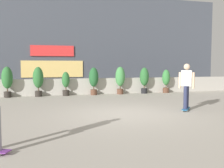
{
  "coord_description": "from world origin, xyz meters",
  "views": [
    {
      "loc": [
        -2.44,
        -7.92,
        1.63
      ],
      "look_at": [
        0.0,
        1.5,
        0.9
      ],
      "focal_mm": 39.6,
      "sensor_mm": 36.0,
      "label": 1
    }
  ],
  "objects_px": {
    "potted_plant_3": "(94,79)",
    "potted_plant_6": "(166,80)",
    "potted_plant_0": "(7,79)",
    "potted_plant_4": "(120,78)",
    "potted_plant_5": "(144,78)",
    "skater_foreground": "(186,85)",
    "potted_plant_1": "(38,79)",
    "potted_plant_2": "(66,83)"
  },
  "relations": [
    {
      "from": "potted_plant_0",
      "to": "potted_plant_4",
      "type": "bearing_deg",
      "value": -0.0
    },
    {
      "from": "potted_plant_1",
      "to": "potted_plant_3",
      "type": "relative_size",
      "value": 1.02
    },
    {
      "from": "potted_plant_2",
      "to": "skater_foreground",
      "type": "height_order",
      "value": "skater_foreground"
    },
    {
      "from": "potted_plant_2",
      "to": "potted_plant_4",
      "type": "distance_m",
      "value": 3.07
    },
    {
      "from": "potted_plant_6",
      "to": "potted_plant_3",
      "type": "bearing_deg",
      "value": 180.0
    },
    {
      "from": "potted_plant_1",
      "to": "potted_plant_4",
      "type": "distance_m",
      "value": 4.48
    },
    {
      "from": "potted_plant_1",
      "to": "potted_plant_6",
      "type": "xyz_separation_m",
      "value": [
        7.35,
        -0.0,
        -0.12
      ]
    },
    {
      "from": "potted_plant_0",
      "to": "potted_plant_5",
      "type": "height_order",
      "value": "potted_plant_0"
    },
    {
      "from": "potted_plant_1",
      "to": "potted_plant_6",
      "type": "height_order",
      "value": "potted_plant_1"
    },
    {
      "from": "potted_plant_3",
      "to": "potted_plant_6",
      "type": "height_order",
      "value": "potted_plant_3"
    },
    {
      "from": "potted_plant_0",
      "to": "potted_plant_6",
      "type": "height_order",
      "value": "potted_plant_0"
    },
    {
      "from": "potted_plant_2",
      "to": "potted_plant_1",
      "type": "bearing_deg",
      "value": 180.0
    },
    {
      "from": "potted_plant_3",
      "to": "potted_plant_5",
      "type": "distance_m",
      "value": 3.0
    },
    {
      "from": "skater_foreground",
      "to": "potted_plant_2",
      "type": "bearing_deg",
      "value": 125.37
    },
    {
      "from": "potted_plant_4",
      "to": "potted_plant_5",
      "type": "bearing_deg",
      "value": 0.0
    },
    {
      "from": "potted_plant_3",
      "to": "skater_foreground",
      "type": "distance_m",
      "value": 6.03
    },
    {
      "from": "potted_plant_0",
      "to": "potted_plant_3",
      "type": "distance_m",
      "value": 4.47
    },
    {
      "from": "potted_plant_0",
      "to": "skater_foreground",
      "type": "height_order",
      "value": "skater_foreground"
    },
    {
      "from": "skater_foreground",
      "to": "potted_plant_4",
      "type": "bearing_deg",
      "value": 98.92
    },
    {
      "from": "potted_plant_5",
      "to": "skater_foreground",
      "type": "bearing_deg",
      "value": -96.2
    },
    {
      "from": "potted_plant_1",
      "to": "skater_foreground",
      "type": "distance_m",
      "value": 7.7
    },
    {
      "from": "potted_plant_3",
      "to": "skater_foreground",
      "type": "xyz_separation_m",
      "value": [
        2.4,
        -5.53,
        0.05
      ]
    },
    {
      "from": "potted_plant_1",
      "to": "potted_plant_5",
      "type": "height_order",
      "value": "potted_plant_1"
    },
    {
      "from": "potted_plant_2",
      "to": "potted_plant_4",
      "type": "xyz_separation_m",
      "value": [
        3.06,
        0.0,
        0.2
      ]
    },
    {
      "from": "potted_plant_4",
      "to": "potted_plant_6",
      "type": "distance_m",
      "value": 2.87
    },
    {
      "from": "potted_plant_1",
      "to": "potted_plant_4",
      "type": "bearing_deg",
      "value": -0.0
    },
    {
      "from": "potted_plant_2",
      "to": "skater_foreground",
      "type": "xyz_separation_m",
      "value": [
        3.93,
        -5.53,
        0.23
      ]
    },
    {
      "from": "potted_plant_2",
      "to": "potted_plant_3",
      "type": "xyz_separation_m",
      "value": [
        1.53,
        0.0,
        0.17
      ]
    },
    {
      "from": "potted_plant_1",
      "to": "potted_plant_6",
      "type": "distance_m",
      "value": 7.35
    },
    {
      "from": "potted_plant_5",
      "to": "potted_plant_4",
      "type": "bearing_deg",
      "value": 180.0
    },
    {
      "from": "potted_plant_1",
      "to": "potted_plant_5",
      "type": "relative_size",
      "value": 1.03
    },
    {
      "from": "potted_plant_4",
      "to": "potted_plant_0",
      "type": "bearing_deg",
      "value": 180.0
    },
    {
      "from": "potted_plant_3",
      "to": "potted_plant_6",
      "type": "distance_m",
      "value": 4.39
    },
    {
      "from": "potted_plant_1",
      "to": "potted_plant_2",
      "type": "xyz_separation_m",
      "value": [
        1.42,
        -0.0,
        -0.2
      ]
    },
    {
      "from": "potted_plant_0",
      "to": "potted_plant_4",
      "type": "distance_m",
      "value": 6.0
    },
    {
      "from": "potted_plant_3",
      "to": "skater_foreground",
      "type": "relative_size",
      "value": 0.9
    },
    {
      "from": "potted_plant_4",
      "to": "potted_plant_5",
      "type": "relative_size",
      "value": 1.03
    },
    {
      "from": "potted_plant_1",
      "to": "potted_plant_6",
      "type": "bearing_deg",
      "value": -0.0
    },
    {
      "from": "potted_plant_1",
      "to": "skater_foreground",
      "type": "bearing_deg",
      "value": -45.95
    },
    {
      "from": "potted_plant_2",
      "to": "skater_foreground",
      "type": "bearing_deg",
      "value": -54.63
    },
    {
      "from": "potted_plant_1",
      "to": "potted_plant_4",
      "type": "xyz_separation_m",
      "value": [
        4.48,
        -0.0,
        0.0
      ]
    },
    {
      "from": "potted_plant_4",
      "to": "potted_plant_1",
      "type": "bearing_deg",
      "value": 180.0
    }
  ]
}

